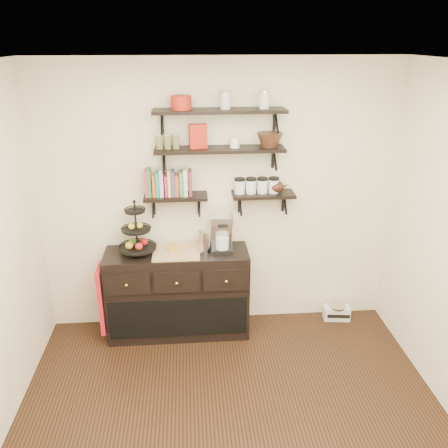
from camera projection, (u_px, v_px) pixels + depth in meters
floor at (236, 444)px, 3.56m from camera, size 3.50×3.50×0.00m
ceiling at (240, 67)px, 2.56m from camera, size 3.50×3.50×0.02m
back_wall at (219, 200)px, 4.68m from camera, size 3.50×0.02×2.70m
shelf_top at (220, 111)px, 4.23m from camera, size 1.20×0.27×0.23m
shelf_mid at (220, 150)px, 4.36m from camera, size 1.20×0.27×0.23m
shelf_low_left at (176, 197)px, 4.51m from camera, size 0.60×0.25×0.23m
shelf_low_right at (263, 195)px, 4.58m from camera, size 0.60×0.25×0.23m
cookbooks at (170, 183)px, 4.46m from camera, size 0.43×0.15×0.26m
glass_canisters at (257, 186)px, 4.54m from camera, size 0.43×0.10×0.13m
sideboard at (178, 293)px, 4.77m from camera, size 1.40×0.50×0.92m
fruit_stand at (137, 236)px, 4.51m from camera, size 0.36×0.36×0.52m
candle at (174, 247)px, 4.58m from camera, size 0.08×0.08×0.08m
coffee_maker at (222, 233)px, 4.59m from camera, size 0.21×0.20×0.37m
thermal_carafe at (205, 242)px, 4.56m from camera, size 0.11×0.11×0.22m
apron at (103, 298)px, 4.61m from camera, size 0.04×0.29×0.68m
radio at (337, 312)px, 5.11m from camera, size 0.29×0.20×0.17m
recipe_box at (198, 136)px, 4.30m from camera, size 0.17×0.08×0.22m
walnut_bowl at (270, 140)px, 4.36m from camera, size 0.24×0.24×0.13m
ramekins at (235, 142)px, 4.35m from camera, size 0.09×0.09×0.10m
teapot at (277, 185)px, 4.55m from camera, size 0.19×0.15×0.14m
red_pot at (181, 103)px, 4.18m from camera, size 0.18×0.18×0.12m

